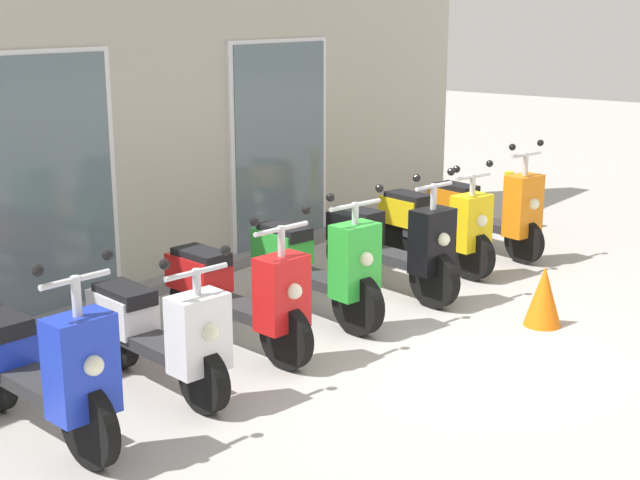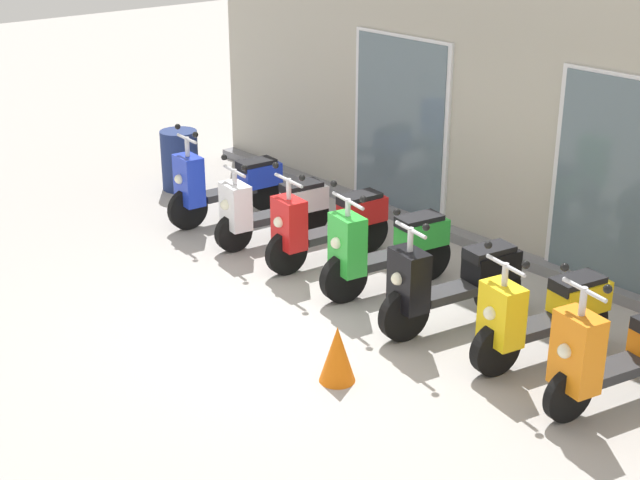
% 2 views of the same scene
% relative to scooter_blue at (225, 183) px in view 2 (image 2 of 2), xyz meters
% --- Properties ---
extents(ground_plane, '(40.00, 40.00, 0.00)m').
position_rel_scooter_blue_xyz_m(ground_plane, '(2.85, -1.18, -0.48)').
color(ground_plane, '#A8A39E').
extents(storefront_facade, '(10.24, 0.50, 3.41)m').
position_rel_scooter_blue_xyz_m(storefront_facade, '(2.85, 1.90, 1.16)').
color(storefront_facade, '#B2AD9E').
rests_on(storefront_facade, ground_plane).
extents(scooter_blue, '(0.52, 1.66, 1.28)m').
position_rel_scooter_blue_xyz_m(scooter_blue, '(0.00, 0.00, 0.00)').
color(scooter_blue, black).
rests_on(scooter_blue, ground_plane).
extents(scooter_white, '(0.59, 1.51, 1.10)m').
position_rel_scooter_blue_xyz_m(scooter_white, '(0.97, -0.02, -0.05)').
color(scooter_white, black).
rests_on(scooter_white, ground_plane).
extents(scooter_red, '(0.58, 1.62, 1.20)m').
position_rel_scooter_blue_xyz_m(scooter_red, '(1.86, 0.05, -0.01)').
color(scooter_red, black).
rests_on(scooter_red, ground_plane).
extents(scooter_green, '(0.67, 1.58, 1.22)m').
position_rel_scooter_blue_xyz_m(scooter_green, '(2.81, 0.01, -0.00)').
color(scooter_green, black).
rests_on(scooter_green, ground_plane).
extents(scooter_black, '(0.64, 1.64, 1.24)m').
position_rel_scooter_blue_xyz_m(scooter_black, '(3.81, -0.09, -0.01)').
color(scooter_black, black).
rests_on(scooter_black, ground_plane).
extents(scooter_yellow, '(0.66, 1.52, 1.17)m').
position_rel_scooter_blue_xyz_m(scooter_yellow, '(4.79, 0.01, -0.02)').
color(scooter_yellow, black).
rests_on(scooter_yellow, ground_plane).
extents(scooter_orange, '(0.67, 1.56, 1.29)m').
position_rel_scooter_blue_xyz_m(scooter_orange, '(5.65, -0.13, 0.01)').
color(scooter_orange, black).
rests_on(scooter_orange, ground_plane).
extents(traffic_cone, '(0.32, 0.32, 0.52)m').
position_rel_scooter_blue_xyz_m(traffic_cone, '(3.86, -1.60, -0.22)').
color(traffic_cone, orange).
rests_on(traffic_cone, ground_plane).
extents(trash_bin, '(0.51, 0.51, 0.82)m').
position_rel_scooter_blue_xyz_m(trash_bin, '(-1.42, 0.25, -0.07)').
color(trash_bin, navy).
rests_on(trash_bin, ground_plane).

